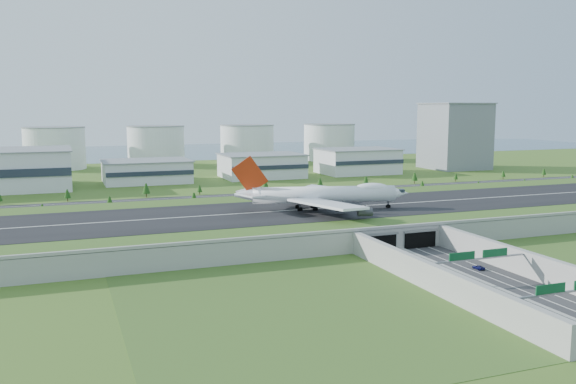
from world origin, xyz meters
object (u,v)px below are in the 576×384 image
object	(u,v)px
office_tower	(455,136)
car_6	(523,183)
car_2	(478,267)
car_5	(290,192)
car_0	(449,278)
car_4	(107,205)
fuel_tank_a	(55,148)
car_1	(531,320)
boeing_747	(323,194)
car_7	(267,193)

from	to	relation	value
office_tower	car_6	size ratio (longest dim) A/B	9.50
car_2	car_5	distance (m)	186.35
office_tower	car_6	distance (m)	113.65
car_0	car_4	bearing A→B (deg)	103.45
car_4	car_5	size ratio (longest dim) A/B	0.94
fuel_tank_a	car_1	xyz separation A→B (m)	(109.31, -439.30, -16.62)
office_tower	car_2	world-z (taller)	office_tower
fuel_tank_a	car_4	bearing A→B (deg)	-83.45
office_tower	car_1	distance (m)	387.65
boeing_747	car_7	world-z (taller)	boeing_747
car_5	car_6	size ratio (longest dim) A/B	0.87
car_1	car_0	bearing A→B (deg)	101.77
car_0	car_7	bearing A→B (deg)	75.48
car_1	car_5	xyz separation A→B (m)	(25.27, 232.24, 0.07)
car_1	car_4	xyz separation A→B (m)	(-83.89, 217.78, 0.05)
fuel_tank_a	boeing_747	bearing A→B (deg)	-70.61
office_tower	car_2	distance (m)	338.35
car_7	car_2	bearing A→B (deg)	-1.67
car_5	car_0	bearing A→B (deg)	-27.85
fuel_tank_a	car_2	bearing A→B (deg)	-71.78
car_1	fuel_tank_a	bearing A→B (deg)	120.48
car_5	office_tower	bearing A→B (deg)	95.05
boeing_747	car_4	xyz separation A→B (m)	(-84.43, 90.63, -13.88)
office_tower	car_2	size ratio (longest dim) A/B	11.68
fuel_tank_a	car_5	world-z (taller)	fuel_tank_a
car_4	car_1	bearing A→B (deg)	-146.13
car_2	car_4	distance (m)	200.87
car_0	boeing_747	bearing A→B (deg)	79.27
boeing_747	car_6	bearing A→B (deg)	38.87
boeing_747	car_1	xyz separation A→B (m)	(-0.54, -127.15, -13.94)
boeing_747	car_2	bearing A→B (deg)	-62.71
fuel_tank_a	car_5	size ratio (longest dim) A/B	9.90
office_tower	car_2	xyz separation A→B (m)	(-190.51, -278.33, -26.73)
car_1	car_2	xyz separation A→B (m)	(20.17, 45.97, -0.10)
car_1	car_2	bearing A→B (deg)	82.81
car_7	car_1	bearing A→B (deg)	-7.27
boeing_747	car_0	bearing A→B (deg)	-74.61
fuel_tank_a	car_4	world-z (taller)	fuel_tank_a
car_5	car_6	world-z (taller)	car_5
car_0	car_1	bearing A→B (deg)	-107.16
car_4	car_2	bearing A→B (deg)	-135.99
car_4	car_5	bearing A→B (deg)	-69.65
car_5	fuel_tank_a	bearing A→B (deg)	-168.33
car_1	car_2	size ratio (longest dim) A/B	0.98
car_6	car_5	bearing A→B (deg)	87.21
car_2	car_7	world-z (taller)	car_7
fuel_tank_a	car_6	xyz separation A→B (m)	(298.64, -223.41, -16.58)
boeing_747	car_6	size ratio (longest dim) A/B	13.28
car_0	car_7	xyz separation A→B (m)	(7.07, 193.11, -0.14)
boeing_747	car_5	bearing A→B (deg)	90.45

